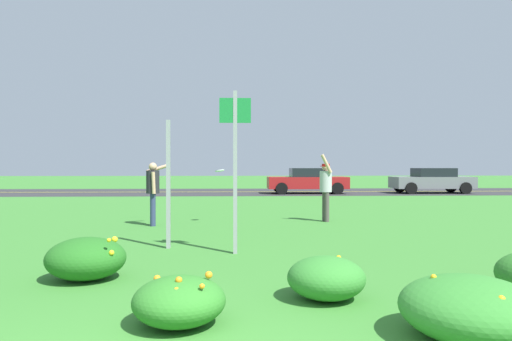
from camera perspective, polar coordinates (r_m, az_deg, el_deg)
ground_plane at (r=15.46m, az=-4.49°, el=-5.26°), size 120.00×120.00×0.00m
highway_strip at (r=28.20m, az=-3.61°, el=-2.63°), size 120.00×8.11×0.01m
highway_center_stripe at (r=28.20m, az=-3.61°, el=-2.62°), size 120.00×0.16×0.00m
daylily_clump_mid_left at (r=6.90m, az=-20.11°, el=-10.09°), size 1.08×1.02×0.62m
daylily_clump_mid_center at (r=4.80m, az=-9.39°, el=-15.48°), size 0.92×0.96×0.51m
daylily_clump_front_left at (r=5.65m, az=8.60°, el=-12.88°), size 0.92×0.92×0.50m
daylily_clump_near_camera at (r=4.75m, az=24.80°, el=-15.10°), size 1.25×1.29×0.57m
sign_post_near_path at (r=8.98m, az=-10.70°, el=-1.66°), size 0.07×0.10×2.44m
sign_post_by_roadside at (r=8.29m, az=-2.57°, el=1.81°), size 0.56×0.10×2.90m
person_thrower_dark_shirt at (r=12.45m, az=-12.51°, el=-2.09°), size 0.57×0.54×1.65m
person_catcher_red_cap_gray_shirt at (r=13.25m, az=8.53°, el=-1.89°), size 0.36×0.52×1.90m
frisbee_white at (r=12.78m, az=-4.47°, el=-0.02°), size 0.26×0.25×0.09m
car_gray_leftmost at (r=28.68m, az=20.77°, el=-1.14°), size 4.50×2.00×1.45m
car_red_center_left at (r=26.66m, az=6.34°, el=-1.23°), size 4.50×2.00×1.45m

